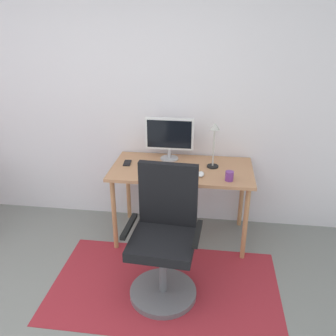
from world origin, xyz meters
TOP-DOWN VIEW (x-y plane):
  - wall_back at (0.00, 2.20)m, footprint 6.00×0.10m
  - area_rug at (0.46, 1.02)m, footprint 1.89×1.10m
  - desk at (0.52, 1.79)m, footprint 1.34×0.69m
  - monitor at (0.37, 1.99)m, footprint 0.47×0.18m
  - keyboard at (0.38, 1.59)m, footprint 0.43×0.13m
  - computer_mouse at (0.70, 1.63)m, footprint 0.06×0.10m
  - coffee_cup at (0.95, 1.56)m, footprint 0.07×0.07m
  - cell_phone at (-0.02, 1.82)m, footprint 0.08×0.15m
  - desk_lamp at (0.80, 1.84)m, footprint 0.11×0.11m
  - office_chair at (0.46, 0.98)m, footprint 0.58×0.54m

SIDE VIEW (x-z plane):
  - area_rug at x=0.46m, z-range 0.00..0.01m
  - office_chair at x=0.46m, z-range -0.09..0.99m
  - desk at x=0.52m, z-range 0.30..1.07m
  - cell_phone at x=-0.02m, z-range 0.76..0.77m
  - keyboard at x=0.38m, z-range 0.76..0.78m
  - computer_mouse at x=0.70m, z-range 0.76..0.80m
  - coffee_cup at x=0.95m, z-range 0.76..0.85m
  - monitor at x=0.37m, z-range 0.80..1.22m
  - desk_lamp at x=0.80m, z-range 0.83..1.27m
  - wall_back at x=0.00m, z-range 0.00..2.60m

